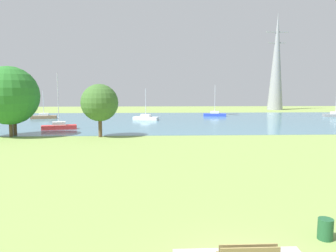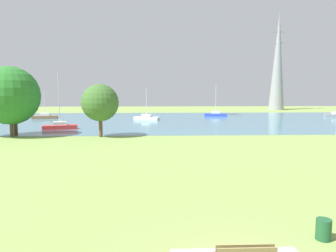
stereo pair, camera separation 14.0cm
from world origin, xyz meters
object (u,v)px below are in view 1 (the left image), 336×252
Objects in this scene: sailboat_white at (146,118)px; electricity_pylon at (276,62)px; litter_bin at (325,229)px; sailboat_gray at (335,115)px; sailboat_blue at (215,114)px; sailboat_red at (59,126)px; tree_west_near at (9,96)px; tree_east_near at (13,97)px; sailboat_brown at (44,117)px; tree_mid_shore at (100,103)px.

sailboat_white is 0.22× the size of electricity_pylon.
sailboat_gray reaches higher than litter_bin.
litter_bin is at bearing -96.68° from sailboat_blue.
litter_bin is 0.13× the size of sailboat_white.
litter_bin is at bearing -109.84° from electricity_pylon.
sailboat_gray is at bearing 20.34° from sailboat_red.
sailboat_white is (12.08, 14.02, -0.03)m from sailboat_red.
litter_bin is 57.07m from sailboat_blue.
litter_bin is 0.09× the size of tree_west_near.
electricity_pylon is (-3.19, 25.65, 13.40)m from sailboat_gray.
tree_west_near reaches higher than litter_bin.
sailboat_red is 1.35× the size of sailboat_white.
tree_west_near is at bearing -97.68° from tree_east_near.
tree_west_near is 0.88m from tree_east_near.
sailboat_brown is at bearing -172.69° from sailboat_blue.
sailboat_white is 25.78m from tree_east_near.
tree_east_near reaches higher than sailboat_brown.
sailboat_gray is 55.52m from sailboat_red.
tree_mid_shore is (7.19, -7.67, 3.65)m from sailboat_red.
sailboat_red is 11.13m from tree_mid_shore.
sailboat_red is 0.29× the size of electricity_pylon.
sailboat_blue is 0.83× the size of sailboat_red.
sailboat_blue is (6.64, 56.68, 0.06)m from litter_bin.
tree_mid_shore is at bearing -128.38° from electricity_pylon.
sailboat_red is at bearing -137.39° from electricity_pylon.
sailboat_brown is at bearing 100.31° from tree_west_near.
electricity_pylon reaches higher than tree_west_near.
tree_mid_shore reaches higher than litter_bin.
sailboat_blue is at bearing -133.99° from electricity_pylon.
sailboat_red is (-26.80, -22.09, 0.02)m from sailboat_blue.
litter_bin is 0.03× the size of electricity_pylon.
sailboat_brown is 0.86× the size of tree_mid_shore.
sailboat_gray is 40.32m from sailboat_white.
sailboat_red reaches higher than tree_east_near.
tree_east_near is at bearing -121.47° from sailboat_red.
electricity_pylon reaches higher than sailboat_gray.
sailboat_blue is at bearing 83.32° from litter_bin.
sailboat_gray is 60.27m from sailboat_brown.
tree_east_near is at bearing -155.62° from sailboat_gray.
sailboat_white is (-39.97, -5.27, 0.01)m from sailboat_gray.
litter_bin is 40.04m from sailboat_red.
electricity_pylon reaches higher than sailboat_red.
sailboat_blue is 34.47m from electricity_pylon.
sailboat_white is at bearing 52.74° from tree_west_near.
sailboat_brown is at bearing 121.33° from tree_mid_shore.
electricity_pylon is at bearing 25.61° from sailboat_brown.
sailboat_white is at bearing -10.01° from sailboat_brown.
tree_east_near reaches higher than sailboat_blue.
sailboat_red is 1.27× the size of tree_mid_shore.
sailboat_white is at bearing 99.44° from litter_bin.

